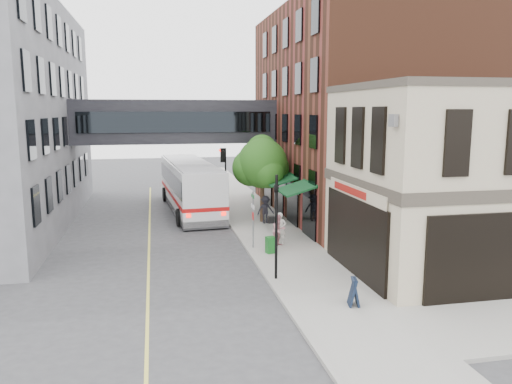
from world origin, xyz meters
name	(u,v)px	position (x,y,z in m)	size (l,w,h in m)	color
ground	(278,299)	(0.00, 0.00, 0.00)	(120.00, 120.00, 0.00)	#38383A
sidewalk_main	(256,219)	(2.00, 14.00, 0.07)	(4.00, 60.00, 0.15)	gray
corner_building	(461,179)	(8.97, 2.00, 4.21)	(10.19, 8.12, 8.45)	tan
brick_building	(365,115)	(9.98, 15.00, 6.99)	(13.76, 18.00, 14.00)	#512919
skyway_bridge	(175,122)	(-3.00, 18.00, 6.50)	(14.00, 3.18, 3.00)	black
traffic_signal_near	(276,214)	(0.37, 2.00, 2.98)	(0.44, 0.22, 4.60)	black
traffic_signal_far	(224,167)	(0.26, 17.00, 3.34)	(0.53, 0.28, 4.50)	black
street_sign_pole	(253,214)	(0.39, 7.00, 1.93)	(0.08, 0.75, 3.00)	gray
street_tree	(261,163)	(2.19, 13.22, 3.91)	(3.80, 3.20, 5.60)	#382619
lane_marking	(149,241)	(-5.00, 10.00, 0.01)	(0.12, 40.00, 0.01)	#D8CC4C
bus	(190,184)	(-2.05, 18.23, 1.97)	(3.93, 13.27, 3.52)	silver
pedestrian_a	(280,228)	(1.97, 7.40, 1.01)	(0.62, 0.41, 1.71)	white
pedestrian_b	(279,230)	(1.79, 7.07, 1.00)	(0.83, 0.64, 1.70)	#C17D86
pedestrian_c	(266,210)	(2.30, 12.45, 1.03)	(1.14, 0.65, 1.76)	black
newspaper_box	(270,245)	(1.05, 5.81, 0.57)	(0.42, 0.37, 0.84)	#155D1D
sandwich_board	(354,292)	(2.50, -1.50, 0.67)	(0.38, 0.59, 1.05)	black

